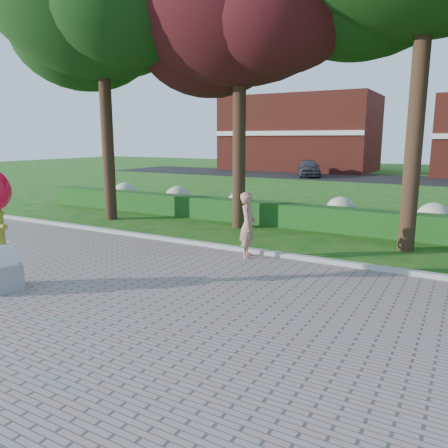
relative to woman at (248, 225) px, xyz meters
The scene contains 10 objects.
ground 2.70m from the woman, 91.51° to the right, with size 100.00×100.00×0.00m, color #145314.
walkway 6.61m from the woman, 90.59° to the right, with size 40.00×14.00×0.04m, color gray.
curb 0.92m from the woman, 98.60° to the left, with size 40.00×0.18×0.15m, color #ADADA5.
lawn_hedge 4.47m from the woman, 90.87° to the left, with size 24.00×0.70×0.80m, color #154A17.
hydrangea_row 5.48m from the woman, 84.71° to the left, with size 20.10×1.10×0.99m.
street 25.46m from the woman, 90.15° to the left, with size 50.00×8.00×0.02m, color black.
building_left 33.12m from the woman, 107.75° to the left, with size 14.00×8.00×7.00m, color maroon.
tree_mid_left 7.64m from the woman, 121.60° to the left, with size 8.25×7.04×10.69m.
woman is the anchor object (origin of this frame).
parked_car 25.17m from the woman, 105.29° to the left, with size 1.66×4.12×1.40m, color #3B3D43.
Camera 1 is at (4.91, -7.22, 3.05)m, focal length 35.00 mm.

